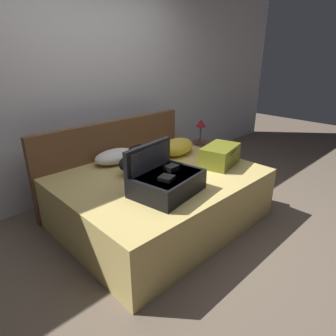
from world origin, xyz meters
TOP-DOWN VIEW (x-y plane):
  - ground_plane at (0.00, 0.00)m, footprint 12.00×12.00m
  - back_wall at (0.00, 1.65)m, footprint 8.00×0.10m
  - bed at (0.00, 0.40)m, footprint 1.95×1.53m
  - headboard at (0.00, 1.21)m, footprint 1.98×0.08m
  - hard_case_large at (-0.24, 0.07)m, footprint 0.65×0.54m
  - hard_case_medium at (0.65, 0.14)m, footprint 0.52×0.40m
  - duffel_bag at (-0.06, 0.56)m, footprint 0.61×0.34m
  - pillow_near_headboard at (0.56, 0.69)m, footprint 0.51×0.37m
  - pillow_center_head at (-0.13, 0.98)m, footprint 0.50×0.31m
  - nightstand at (1.25, 0.92)m, footprint 0.44×0.40m
  - table_lamp at (1.25, 0.92)m, footprint 0.14×0.14m

SIDE VIEW (x-z plane):
  - ground_plane at x=0.00m, z-range 0.00..0.00m
  - nightstand at x=1.25m, z-range 0.00..0.47m
  - bed at x=0.00m, z-range 0.00..0.54m
  - headboard at x=0.00m, z-range 0.00..0.95m
  - pillow_center_head at x=-0.13m, z-range 0.54..0.69m
  - pillow_near_headboard at x=0.56m, z-range 0.54..0.73m
  - hard_case_medium at x=0.65m, z-range 0.54..0.75m
  - hard_case_large at x=-0.24m, z-range 0.45..0.86m
  - duffel_bag at x=-0.06m, z-range 0.51..0.82m
  - table_lamp at x=1.25m, z-range 0.56..0.91m
  - back_wall at x=0.00m, z-range 0.00..2.60m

